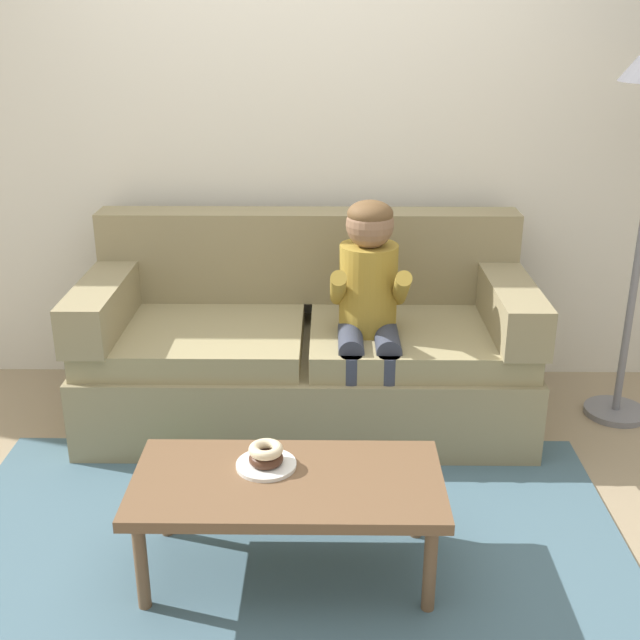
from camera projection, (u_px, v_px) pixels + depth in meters
ground at (287, 514)px, 3.15m from camera, size 10.00×10.00×0.00m
wall_back at (297, 110)px, 3.95m from camera, size 8.00×0.10×2.80m
area_rug at (284, 553)px, 2.91m from camera, size 2.54×1.64×0.01m
couch at (307, 349)px, 3.81m from camera, size 2.05×0.90×0.95m
coffee_table at (288, 489)px, 2.71m from camera, size 1.06×0.52×0.38m
person_child at (369, 300)px, 3.50m from camera, size 0.34×0.58×1.10m
plate at (266, 465)px, 2.76m from camera, size 0.21×0.21×0.01m
donut at (266, 458)px, 2.75m from camera, size 0.17×0.17×0.04m
donut_second at (266, 449)px, 2.74m from camera, size 0.17×0.17×0.04m
toy_controller at (176, 488)px, 3.28m from camera, size 0.23×0.09×0.05m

